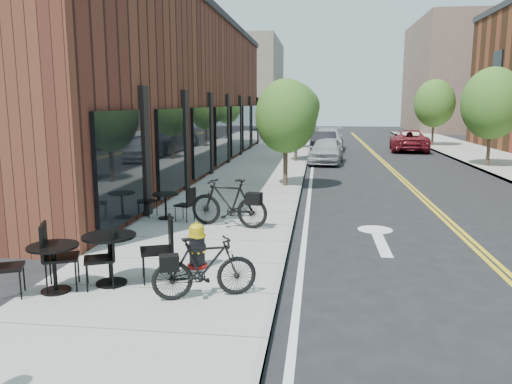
{
  "coord_description": "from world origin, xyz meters",
  "views": [
    {
      "loc": [
        0.58,
        -8.88,
        3.06
      ],
      "look_at": [
        -0.86,
        2.59,
        1.0
      ],
      "focal_mm": 35.0,
      "sensor_mm": 36.0,
      "label": 1
    }
  ],
  "objects_px": {
    "bicycle_right": "(205,267)",
    "bistro_set_b": "(110,252)",
    "bicycle_left": "(229,203)",
    "parked_car_b": "(323,144)",
    "bistro_set_a": "(54,261)",
    "parked_car_a": "(326,150)",
    "parked_car_far": "(409,140)",
    "fire_hydrant": "(197,246)",
    "parked_car_c": "(327,139)",
    "bistro_set_c": "(166,202)"
  },
  "relations": [
    {
      "from": "bistro_set_b",
      "to": "parked_car_far",
      "type": "relative_size",
      "value": 0.41
    },
    {
      "from": "fire_hydrant",
      "to": "bicycle_left",
      "type": "distance_m",
      "value": 3.07
    },
    {
      "from": "fire_hydrant",
      "to": "parked_car_b",
      "type": "xyz_separation_m",
      "value": [
        2.37,
        21.01,
        0.19
      ]
    },
    {
      "from": "bistro_set_c",
      "to": "parked_car_c",
      "type": "distance_m",
      "value": 21.63
    },
    {
      "from": "bistro_set_a",
      "to": "fire_hydrant",
      "type": "bearing_deg",
      "value": 11.79
    },
    {
      "from": "bistro_set_c",
      "to": "parked_car_b",
      "type": "bearing_deg",
      "value": 95.65
    },
    {
      "from": "bicycle_left",
      "to": "bicycle_right",
      "type": "xyz_separation_m",
      "value": [
        0.44,
        -4.46,
        -0.11
      ]
    },
    {
      "from": "bicycle_right",
      "to": "bistro_set_a",
      "type": "xyz_separation_m",
      "value": [
        -2.41,
        -0.05,
        0.01
      ]
    },
    {
      "from": "bicycle_left",
      "to": "parked_car_a",
      "type": "bearing_deg",
      "value": -177.53
    },
    {
      "from": "bistro_set_b",
      "to": "bistro_set_c",
      "type": "relative_size",
      "value": 1.26
    },
    {
      "from": "bistro_set_c",
      "to": "parked_car_a",
      "type": "bearing_deg",
      "value": 91.6
    },
    {
      "from": "bicycle_right",
      "to": "parked_car_b",
      "type": "height_order",
      "value": "parked_car_b"
    },
    {
      "from": "bicycle_right",
      "to": "bistro_set_c",
      "type": "height_order",
      "value": "bicycle_right"
    },
    {
      "from": "fire_hydrant",
      "to": "parked_car_c",
      "type": "bearing_deg",
      "value": 60.94
    },
    {
      "from": "bistro_set_a",
      "to": "bistro_set_c",
      "type": "height_order",
      "value": "bistro_set_a"
    },
    {
      "from": "bistro_set_c",
      "to": "fire_hydrant",
      "type": "bearing_deg",
      "value": -45.84
    },
    {
      "from": "fire_hydrant",
      "to": "bicycle_left",
      "type": "xyz_separation_m",
      "value": [
        0.03,
        3.06,
        0.19
      ]
    },
    {
      "from": "bistro_set_a",
      "to": "bistro_set_c",
      "type": "distance_m",
      "value": 5.14
    },
    {
      "from": "fire_hydrant",
      "to": "bistro_set_c",
      "type": "relative_size",
      "value": 0.52
    },
    {
      "from": "fire_hydrant",
      "to": "bicycle_left",
      "type": "bearing_deg",
      "value": 66.58
    },
    {
      "from": "parked_car_far",
      "to": "bistro_set_a",
      "type": "bearing_deg",
      "value": 75.25
    },
    {
      "from": "parked_car_a",
      "to": "parked_car_b",
      "type": "distance_m",
      "value": 3.68
    },
    {
      "from": "bicycle_left",
      "to": "parked_car_b",
      "type": "bearing_deg",
      "value": -175.0
    },
    {
      "from": "bistro_set_c",
      "to": "parked_car_c",
      "type": "height_order",
      "value": "parked_car_c"
    },
    {
      "from": "bicycle_left",
      "to": "parked_car_b",
      "type": "xyz_separation_m",
      "value": [
        2.34,
        17.95,
        0.0
      ]
    },
    {
      "from": "bistro_set_c",
      "to": "parked_car_c",
      "type": "bearing_deg",
      "value": 97.15
    },
    {
      "from": "fire_hydrant",
      "to": "bistro_set_b",
      "type": "xyz_separation_m",
      "value": [
        -1.2,
        -1.01,
        0.14
      ]
    },
    {
      "from": "bicycle_right",
      "to": "bistro_set_b",
      "type": "xyz_separation_m",
      "value": [
        -1.67,
        0.39,
        0.06
      ]
    },
    {
      "from": "parked_car_a",
      "to": "bicycle_right",
      "type": "bearing_deg",
      "value": -90.86
    },
    {
      "from": "bicycle_left",
      "to": "parked_car_far",
      "type": "distance_m",
      "value": 23.18
    },
    {
      "from": "fire_hydrant",
      "to": "bistro_set_c",
      "type": "xyz_separation_m",
      "value": [
        -1.74,
        3.7,
        0.03
      ]
    },
    {
      "from": "bicycle_left",
      "to": "parked_car_far",
      "type": "height_order",
      "value": "parked_car_far"
    },
    {
      "from": "parked_car_c",
      "to": "parked_car_far",
      "type": "bearing_deg",
      "value": 3.97
    },
    {
      "from": "bicycle_left",
      "to": "bistro_set_b",
      "type": "bearing_deg",
      "value": -4.44
    },
    {
      "from": "bistro_set_b",
      "to": "parked_car_c",
      "type": "xyz_separation_m",
      "value": [
        3.9,
        25.87,
        0.07
      ]
    },
    {
      "from": "parked_car_a",
      "to": "parked_car_c",
      "type": "height_order",
      "value": "parked_car_c"
    },
    {
      "from": "fire_hydrant",
      "to": "bistro_set_b",
      "type": "height_order",
      "value": "bistro_set_b"
    },
    {
      "from": "bicycle_left",
      "to": "bicycle_right",
      "type": "relative_size",
      "value": 1.22
    },
    {
      "from": "bicycle_right",
      "to": "bistro_set_b",
      "type": "bearing_deg",
      "value": 56.3
    },
    {
      "from": "bistro_set_b",
      "to": "bistro_set_a",
      "type": "bearing_deg",
      "value": -171.45
    },
    {
      "from": "bistro_set_a",
      "to": "parked_car_a",
      "type": "xyz_separation_m",
      "value": [
        4.47,
        18.78,
        0.07
      ]
    },
    {
      "from": "bicycle_right",
      "to": "parked_car_far",
      "type": "xyz_separation_m",
      "value": [
        7.46,
        26.25,
        0.09
      ]
    },
    {
      "from": "parked_car_a",
      "to": "bistro_set_c",
      "type": "bearing_deg",
      "value": -101.95
    },
    {
      "from": "parked_car_b",
      "to": "bicycle_left",
      "type": "bearing_deg",
      "value": -99.58
    },
    {
      "from": "fire_hydrant",
      "to": "bicycle_right",
      "type": "bearing_deg",
      "value": -94.4
    },
    {
      "from": "bistro_set_a",
      "to": "parked_car_b",
      "type": "bearing_deg",
      "value": 54.31
    },
    {
      "from": "bistro_set_a",
      "to": "bicycle_left",
      "type": "bearing_deg",
      "value": 41.54
    },
    {
      "from": "parked_car_b",
      "to": "parked_car_c",
      "type": "distance_m",
      "value": 3.86
    },
    {
      "from": "bicycle_left",
      "to": "parked_car_a",
      "type": "distance_m",
      "value": 14.49
    },
    {
      "from": "bistro_set_b",
      "to": "parked_car_far",
      "type": "xyz_separation_m",
      "value": [
        9.13,
        25.86,
        0.03
      ]
    }
  ]
}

